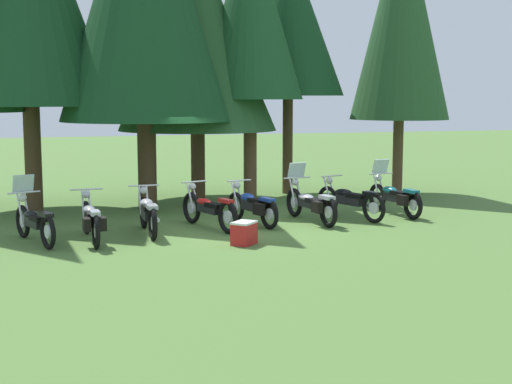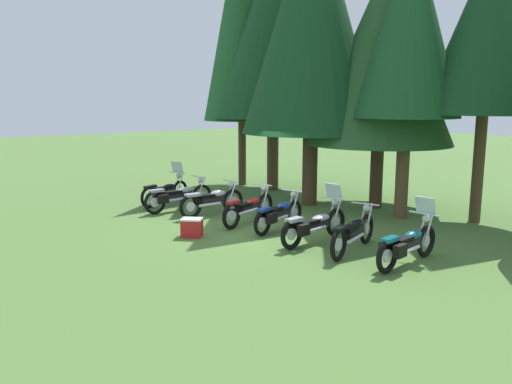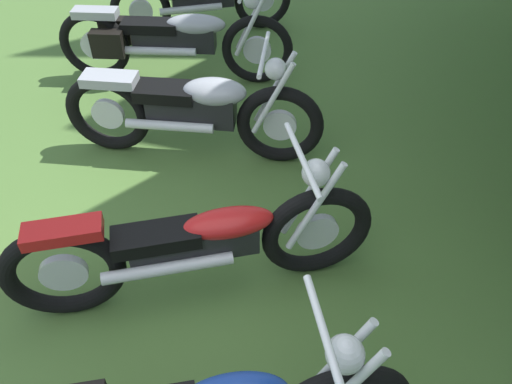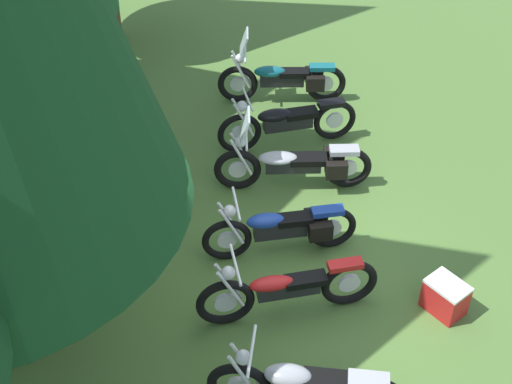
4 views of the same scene
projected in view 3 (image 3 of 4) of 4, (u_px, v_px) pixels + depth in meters
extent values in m
plane|color=#4C7033|center=(171.00, 361.00, 3.01)|extent=(80.00, 80.00, 0.00)
torus|color=black|center=(263.00, 0.00, 6.10)|extent=(0.32, 0.69, 0.70)
cylinder|color=silver|center=(263.00, 0.00, 6.10)|extent=(0.14, 0.27, 0.27)
torus|color=black|center=(141.00, 11.00, 5.85)|extent=(0.32, 0.69, 0.70)
cylinder|color=silver|center=(141.00, 11.00, 5.85)|extent=(0.14, 0.27, 0.27)
cylinder|color=silver|center=(191.00, 9.00, 5.85)|extent=(0.32, 0.71, 0.08)
torus|color=black|center=(257.00, 50.00, 5.13)|extent=(0.12, 0.73, 0.73)
cylinder|color=silver|center=(257.00, 50.00, 5.13)|extent=(0.06, 0.29, 0.28)
torus|color=black|center=(95.00, 45.00, 5.20)|extent=(0.12, 0.73, 0.73)
cylinder|color=silver|center=(95.00, 45.00, 5.20)|extent=(0.06, 0.29, 0.28)
cube|color=black|center=(174.00, 38.00, 5.09)|extent=(0.23, 0.84, 0.24)
ellipsoid|color=#9EA0A8|center=(196.00, 24.00, 4.98)|extent=(0.27, 0.60, 0.19)
cube|color=black|center=(150.00, 26.00, 5.02)|extent=(0.25, 0.56, 0.10)
cube|color=#9EA0A8|center=(95.00, 13.00, 4.96)|extent=(0.20, 0.45, 0.08)
cylinder|color=silver|center=(252.00, 19.00, 4.98)|extent=(0.06, 0.34, 0.65)
cylinder|color=silver|center=(251.00, 25.00, 4.87)|extent=(0.06, 0.34, 0.65)
sphere|color=silver|center=(252.00, 0.00, 4.78)|extent=(0.18, 0.18, 0.17)
cylinder|color=silver|center=(155.00, 51.00, 5.07)|extent=(0.11, 0.84, 0.08)
cube|color=black|center=(116.00, 30.00, 5.24)|extent=(0.15, 0.33, 0.26)
cube|color=black|center=(108.00, 44.00, 5.01)|extent=(0.15, 0.33, 0.26)
torus|color=black|center=(280.00, 125.00, 4.16)|extent=(0.12, 0.73, 0.72)
cylinder|color=silver|center=(280.00, 125.00, 4.16)|extent=(0.05, 0.28, 0.28)
torus|color=black|center=(108.00, 114.00, 4.29)|extent=(0.12, 0.73, 0.72)
cylinder|color=silver|center=(108.00, 114.00, 4.29)|extent=(0.05, 0.28, 0.28)
cube|color=black|center=(191.00, 107.00, 4.14)|extent=(0.23, 0.73, 0.27)
ellipsoid|color=#9EA0A8|center=(215.00, 92.00, 4.01)|extent=(0.29, 0.52, 0.21)
cube|color=black|center=(166.00, 92.00, 4.07)|extent=(0.27, 0.49, 0.10)
cube|color=#9EA0A8|center=(109.00, 79.00, 4.05)|extent=(0.21, 0.44, 0.08)
cylinder|color=silver|center=(274.00, 88.00, 4.03)|extent=(0.05, 0.34, 0.65)
cylinder|color=silver|center=(273.00, 99.00, 3.90)|extent=(0.05, 0.34, 0.65)
cylinder|color=silver|center=(264.00, 54.00, 3.74)|extent=(0.69, 0.04, 0.04)
sphere|color=silver|center=(276.00, 69.00, 3.82)|extent=(0.17, 0.17, 0.17)
cylinder|color=silver|center=(170.00, 126.00, 4.12)|extent=(0.09, 0.73, 0.08)
torus|color=black|center=(317.00, 232.00, 3.28)|extent=(0.33, 0.74, 0.74)
cylinder|color=silver|center=(317.00, 232.00, 3.28)|extent=(0.13, 0.29, 0.28)
torus|color=black|center=(64.00, 273.00, 3.03)|extent=(0.33, 0.74, 0.74)
cylinder|color=silver|center=(64.00, 273.00, 3.03)|extent=(0.13, 0.29, 0.28)
cube|color=black|center=(194.00, 242.00, 3.09)|extent=(0.41, 0.81, 0.20)
ellipsoid|color=#B21919|center=(228.00, 223.00, 3.04)|extent=(0.39, 0.60, 0.16)
cube|color=black|center=(156.00, 237.00, 3.00)|extent=(0.36, 0.56, 0.10)
cube|color=#B21919|center=(63.00, 232.00, 2.81)|extent=(0.29, 0.47, 0.08)
cylinder|color=silver|center=(308.00, 193.00, 3.11)|extent=(0.15, 0.33, 0.65)
cylinder|color=silver|center=(315.00, 208.00, 3.02)|extent=(0.15, 0.33, 0.65)
cylinder|color=silver|center=(302.00, 159.00, 2.82)|extent=(0.66, 0.24, 0.04)
sphere|color=silver|center=(316.00, 173.00, 2.92)|extent=(0.21, 0.21, 0.17)
cylinder|color=silver|center=(168.00, 268.00, 3.03)|extent=(0.32, 0.77, 0.08)
cylinder|color=silver|center=(333.00, 365.00, 2.30)|extent=(0.13, 0.34, 0.65)
cylinder|color=silver|center=(327.00, 342.00, 2.01)|extent=(0.64, 0.21, 0.04)
sphere|color=silver|center=(345.00, 354.00, 2.11)|extent=(0.21, 0.21, 0.17)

